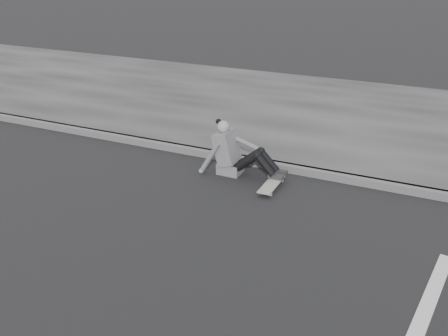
% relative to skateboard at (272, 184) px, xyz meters
% --- Properties ---
extents(ground, '(80.00, 80.00, 0.00)m').
position_rel_skateboard_xyz_m(ground, '(-1.17, -1.89, -0.07)').
color(ground, black).
rests_on(ground, ground).
extents(curb, '(24.00, 0.16, 0.12)m').
position_rel_skateboard_xyz_m(curb, '(-1.17, 0.69, -0.01)').
color(curb, '#4E4E4E').
rests_on(curb, ground).
extents(sidewalk, '(24.00, 6.00, 0.12)m').
position_rel_skateboard_xyz_m(sidewalk, '(-1.17, 3.71, -0.01)').
color(sidewalk, '#333333').
rests_on(sidewalk, ground).
extents(skateboard, '(0.20, 0.78, 0.09)m').
position_rel_skateboard_xyz_m(skateboard, '(0.00, 0.00, 0.00)').
color(skateboard, gray).
rests_on(skateboard, ground).
extents(seated_woman, '(1.38, 0.46, 0.88)m').
position_rel_skateboard_xyz_m(seated_woman, '(-0.73, 0.25, 0.29)').
color(seated_woman, '#58585A').
rests_on(seated_woman, ground).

